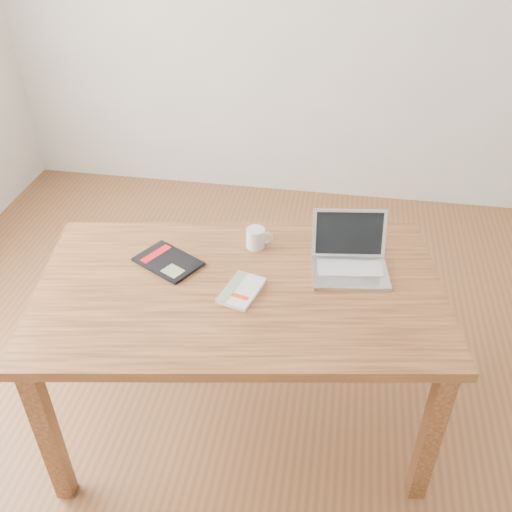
% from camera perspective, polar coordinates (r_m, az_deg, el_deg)
% --- Properties ---
extents(room, '(4.04, 4.04, 2.70)m').
position_cam_1_polar(room, '(1.84, -2.42, 12.93)').
color(room, brown).
rests_on(room, ground).
extents(desk, '(1.62, 1.09, 0.75)m').
position_cam_1_polar(desk, '(2.16, -1.57, -4.85)').
color(desk, brown).
rests_on(desk, ground).
extents(white_guidebook, '(0.16, 0.22, 0.02)m').
position_cam_1_polar(white_guidebook, '(2.07, -1.45, -3.47)').
color(white_guidebook, silver).
rests_on(white_guidebook, desk).
extents(black_guidebook, '(0.29, 0.26, 0.01)m').
position_cam_1_polar(black_guidebook, '(2.24, -8.79, -0.56)').
color(black_guidebook, black).
rests_on(black_guidebook, desk).
extents(laptop, '(0.32, 0.29, 0.19)m').
position_cam_1_polar(laptop, '(2.20, 9.36, -0.21)').
color(laptop, silver).
rests_on(laptop, desk).
extents(coffee_mug, '(0.11, 0.08, 0.08)m').
position_cam_1_polar(coffee_mug, '(2.28, 0.02, 1.86)').
color(coffee_mug, silver).
rests_on(coffee_mug, desk).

